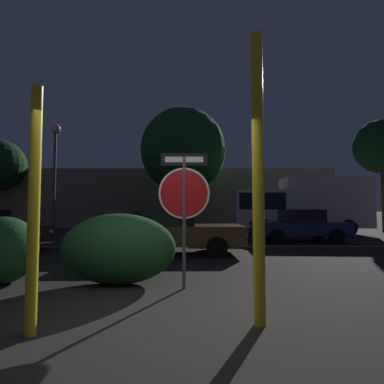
{
  "coord_description": "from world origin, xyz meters",
  "views": [
    {
      "loc": [
        0.49,
        -3.8,
        1.39
      ],
      "look_at": [
        0.57,
        3.55,
        1.8
      ],
      "focal_mm": 28.0,
      "sensor_mm": 36.0,
      "label": 1
    }
  ],
  "objects_px": {
    "hedge_bush_2": "(119,249)",
    "street_lamp": "(55,154)",
    "stop_sign": "(184,194)",
    "tree_1": "(183,150)",
    "passing_car_2": "(169,231)",
    "yellow_pole_left": "(34,208)",
    "passing_car_3": "(299,225)",
    "tree_2": "(383,147)",
    "hedge_bush_1": "(4,250)",
    "yellow_pole_right": "(258,176)",
    "delivery_truck": "(299,204)"
  },
  "relations": [
    {
      "from": "tree_2",
      "to": "delivery_truck",
      "type": "bearing_deg",
      "value": -165.92
    },
    {
      "from": "yellow_pole_right",
      "to": "delivery_truck",
      "type": "bearing_deg",
      "value": 67.69
    },
    {
      "from": "yellow_pole_left",
      "to": "tree_2",
      "type": "distance_m",
      "value": 19.79
    },
    {
      "from": "stop_sign",
      "to": "hedge_bush_2",
      "type": "bearing_deg",
      "value": 165.65
    },
    {
      "from": "street_lamp",
      "to": "tree_2",
      "type": "bearing_deg",
      "value": 3.56
    },
    {
      "from": "yellow_pole_left",
      "to": "tree_1",
      "type": "height_order",
      "value": "tree_1"
    },
    {
      "from": "hedge_bush_2",
      "to": "passing_car_3",
      "type": "distance_m",
      "value": 9.25
    },
    {
      "from": "delivery_truck",
      "to": "street_lamp",
      "type": "xyz_separation_m",
      "value": [
        -13.37,
        0.22,
        2.8
      ]
    },
    {
      "from": "yellow_pole_right",
      "to": "yellow_pole_left",
      "type": "bearing_deg",
      "value": -174.18
    },
    {
      "from": "hedge_bush_2",
      "to": "street_lamp",
      "type": "relative_size",
      "value": 0.35
    },
    {
      "from": "yellow_pole_right",
      "to": "tree_1",
      "type": "bearing_deg",
      "value": 94.75
    },
    {
      "from": "stop_sign",
      "to": "yellow_pole_left",
      "type": "xyz_separation_m",
      "value": [
        -1.65,
        -1.92,
        -0.26
      ]
    },
    {
      "from": "yellow_pole_left",
      "to": "passing_car_3",
      "type": "bearing_deg",
      "value": 55.45
    },
    {
      "from": "hedge_bush_1",
      "to": "tree_1",
      "type": "xyz_separation_m",
      "value": [
        3.09,
        12.54,
        4.34
      ]
    },
    {
      "from": "stop_sign",
      "to": "passing_car_2",
      "type": "bearing_deg",
      "value": 97.88
    },
    {
      "from": "yellow_pole_left",
      "to": "hedge_bush_2",
      "type": "height_order",
      "value": "yellow_pole_left"
    },
    {
      "from": "street_lamp",
      "to": "passing_car_2",
      "type": "bearing_deg",
      "value": -46.01
    },
    {
      "from": "delivery_truck",
      "to": "yellow_pole_right",
      "type": "bearing_deg",
      "value": 161.79
    },
    {
      "from": "hedge_bush_1",
      "to": "yellow_pole_right",
      "type": "bearing_deg",
      "value": -25.17
    },
    {
      "from": "hedge_bush_2",
      "to": "passing_car_3",
      "type": "bearing_deg",
      "value": 49.81
    },
    {
      "from": "hedge_bush_2",
      "to": "passing_car_3",
      "type": "xyz_separation_m",
      "value": [
        5.97,
        7.06,
        0.03
      ]
    },
    {
      "from": "hedge_bush_1",
      "to": "passing_car_3",
      "type": "height_order",
      "value": "passing_car_3"
    },
    {
      "from": "stop_sign",
      "to": "tree_1",
      "type": "height_order",
      "value": "tree_1"
    },
    {
      "from": "street_lamp",
      "to": "tree_2",
      "type": "distance_m",
      "value": 18.99
    },
    {
      "from": "stop_sign",
      "to": "passing_car_2",
      "type": "distance_m",
      "value": 4.25
    },
    {
      "from": "hedge_bush_2",
      "to": "street_lamp",
      "type": "bearing_deg",
      "value": 119.45
    },
    {
      "from": "hedge_bush_2",
      "to": "passing_car_3",
      "type": "relative_size",
      "value": 0.54
    },
    {
      "from": "yellow_pole_left",
      "to": "passing_car_2",
      "type": "bearing_deg",
      "value": 79.63
    },
    {
      "from": "tree_1",
      "to": "street_lamp",
      "type": "bearing_deg",
      "value": -165.43
    },
    {
      "from": "hedge_bush_1",
      "to": "street_lamp",
      "type": "distance_m",
      "value": 12.03
    },
    {
      "from": "hedge_bush_1",
      "to": "tree_2",
      "type": "height_order",
      "value": "tree_2"
    },
    {
      "from": "yellow_pole_right",
      "to": "hedge_bush_2",
      "type": "bearing_deg",
      "value": 137.54
    },
    {
      "from": "delivery_truck",
      "to": "tree_1",
      "type": "relative_size",
      "value": 0.93
    },
    {
      "from": "stop_sign",
      "to": "passing_car_2",
      "type": "relative_size",
      "value": 0.51
    },
    {
      "from": "hedge_bush_1",
      "to": "delivery_truck",
      "type": "relative_size",
      "value": 0.18
    },
    {
      "from": "hedge_bush_1",
      "to": "hedge_bush_2",
      "type": "height_order",
      "value": "hedge_bush_2"
    },
    {
      "from": "delivery_truck",
      "to": "tree_1",
      "type": "height_order",
      "value": "tree_1"
    },
    {
      "from": "stop_sign",
      "to": "hedge_bush_2",
      "type": "height_order",
      "value": "stop_sign"
    },
    {
      "from": "passing_car_2",
      "to": "tree_2",
      "type": "height_order",
      "value": "tree_2"
    },
    {
      "from": "hedge_bush_1",
      "to": "delivery_truck",
      "type": "bearing_deg",
      "value": 48.04
    },
    {
      "from": "hedge_bush_2",
      "to": "stop_sign",
      "type": "bearing_deg",
      "value": -14.55
    },
    {
      "from": "stop_sign",
      "to": "yellow_pole_left",
      "type": "relative_size",
      "value": 0.85
    },
    {
      "from": "stop_sign",
      "to": "tree_2",
      "type": "height_order",
      "value": "tree_2"
    },
    {
      "from": "hedge_bush_1",
      "to": "tree_2",
      "type": "xyz_separation_m",
      "value": [
        15.02,
        11.9,
        4.45
      ]
    },
    {
      "from": "stop_sign",
      "to": "delivery_truck",
      "type": "height_order",
      "value": "delivery_truck"
    },
    {
      "from": "passing_car_2",
      "to": "yellow_pole_left",
      "type": "bearing_deg",
      "value": -11.08
    },
    {
      "from": "stop_sign",
      "to": "yellow_pole_right",
      "type": "distance_m",
      "value": 1.9
    },
    {
      "from": "passing_car_3",
      "to": "stop_sign",
      "type": "bearing_deg",
      "value": 147.25
    },
    {
      "from": "passing_car_3",
      "to": "tree_2",
      "type": "relative_size",
      "value": 0.58
    },
    {
      "from": "hedge_bush_1",
      "to": "passing_car_3",
      "type": "distance_m",
      "value": 10.73
    }
  ]
}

